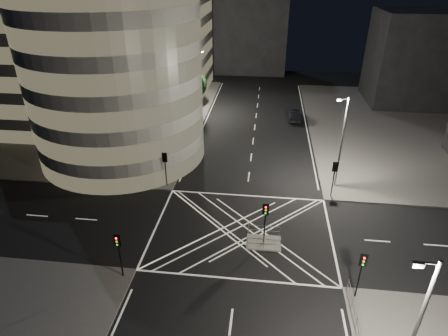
# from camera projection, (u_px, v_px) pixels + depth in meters

# --- Properties ---
(ground) EXTENTS (120.00, 120.00, 0.00)m
(ground) POSITION_uv_depth(u_px,v_px,m) (242.00, 231.00, 34.29)
(ground) COLOR black
(ground) RESTS_ON ground
(sidewalk_far_left) EXTENTS (42.00, 42.00, 0.15)m
(sidewalk_far_left) POSITION_uv_depth(u_px,v_px,m) (77.00, 114.00, 60.80)
(sidewalk_far_left) COLOR #54524F
(sidewalk_far_left) RESTS_ON ground
(central_island) EXTENTS (3.00, 2.00, 0.15)m
(central_island) POSITION_uv_depth(u_px,v_px,m) (264.00, 243.00, 32.74)
(central_island) COLOR slate
(central_island) RESTS_ON ground
(office_tower_curved) EXTENTS (30.00, 29.00, 27.20)m
(office_tower_curved) POSITION_uv_depth(u_px,v_px,m) (90.00, 45.00, 46.71)
(office_tower_curved) COLOR gray
(office_tower_curved) RESTS_ON sidewalk_far_left
(office_block_rear) EXTENTS (24.00, 16.00, 22.00)m
(office_block_rear) POSITION_uv_depth(u_px,v_px,m) (140.00, 29.00, 67.84)
(office_block_rear) COLOR gray
(office_block_rear) RESTS_ON sidewalk_far_left
(building_right_far) EXTENTS (14.00, 12.00, 15.00)m
(building_right_far) POSITION_uv_depth(u_px,v_px,m) (416.00, 58.00, 62.79)
(building_right_far) COLOR black
(building_right_far) RESTS_ON sidewalk_far_right
(building_far_end) EXTENTS (18.00, 8.00, 18.00)m
(building_far_end) POSITION_uv_depth(u_px,v_px,m) (245.00, 30.00, 80.95)
(building_far_end) COLOR black
(building_far_end) RESTS_ON ground
(tree_a) EXTENTS (4.17, 4.17, 6.58)m
(tree_a) POSITION_uv_depth(u_px,v_px,m) (154.00, 142.00, 41.16)
(tree_a) COLOR black
(tree_a) RESTS_ON sidewalk_far_left
(tree_b) EXTENTS (5.20, 5.20, 8.31)m
(tree_b) POSITION_uv_depth(u_px,v_px,m) (167.00, 113.00, 45.84)
(tree_b) COLOR black
(tree_b) RESTS_ON sidewalk_far_left
(tree_c) EXTENTS (4.15, 4.15, 7.32)m
(tree_c) POSITION_uv_depth(u_px,v_px,m) (178.00, 101.00, 51.25)
(tree_c) COLOR black
(tree_c) RESTS_ON sidewalk_far_left
(tree_d) EXTENTS (5.24, 5.24, 8.29)m
(tree_d) POSITION_uv_depth(u_px,v_px,m) (187.00, 86.00, 56.32)
(tree_d) COLOR black
(tree_d) RESTS_ON sidewalk_far_left
(tree_e) EXTENTS (3.98, 3.98, 6.09)m
(tree_e) POSITION_uv_depth(u_px,v_px,m) (195.00, 84.00, 62.25)
(tree_e) COLOR black
(tree_e) RESTS_ON sidewalk_far_left
(traffic_signal_fl) EXTENTS (0.55, 0.22, 4.00)m
(traffic_signal_fl) POSITION_uv_depth(u_px,v_px,m) (165.00, 163.00, 39.73)
(traffic_signal_fl) COLOR black
(traffic_signal_fl) RESTS_ON sidewalk_far_left
(traffic_signal_nl) EXTENTS (0.55, 0.22, 4.00)m
(traffic_signal_nl) POSITION_uv_depth(u_px,v_px,m) (118.00, 248.00, 27.88)
(traffic_signal_nl) COLOR black
(traffic_signal_nl) RESTS_ON sidewalk_near_left
(traffic_signal_fr) EXTENTS (0.55, 0.22, 4.00)m
(traffic_signal_fr) POSITION_uv_depth(u_px,v_px,m) (334.00, 173.00, 37.90)
(traffic_signal_fr) COLOR black
(traffic_signal_fr) RESTS_ON sidewalk_far_right
(traffic_signal_nr) EXTENTS (0.55, 0.22, 4.00)m
(traffic_signal_nr) POSITION_uv_depth(u_px,v_px,m) (362.00, 268.00, 26.05)
(traffic_signal_nr) COLOR black
(traffic_signal_nr) RESTS_ON sidewalk_near_right
(traffic_signal_island) EXTENTS (0.55, 0.22, 4.00)m
(traffic_signal_island) POSITION_uv_depth(u_px,v_px,m) (265.00, 216.00, 31.38)
(traffic_signal_island) COLOR black
(traffic_signal_island) RESTS_ON central_island
(street_lamp_left_near) EXTENTS (1.25, 0.25, 10.00)m
(street_lamp_left_near) POSITION_uv_depth(u_px,v_px,m) (170.00, 122.00, 43.07)
(street_lamp_left_near) COLOR slate
(street_lamp_left_near) RESTS_ON sidewalk_far_left
(street_lamp_left_far) EXTENTS (1.25, 0.25, 10.00)m
(street_lamp_left_far) POSITION_uv_depth(u_px,v_px,m) (198.00, 80.00, 58.76)
(street_lamp_left_far) COLOR slate
(street_lamp_left_far) RESTS_ON sidewalk_far_left
(street_lamp_right_far) EXTENTS (1.25, 0.25, 10.00)m
(street_lamp_right_far) POSITION_uv_depth(u_px,v_px,m) (341.00, 141.00, 38.50)
(street_lamp_right_far) COLOR slate
(street_lamp_right_far) RESTS_ON sidewalk_far_right
(street_lamp_right_near) EXTENTS (1.25, 0.25, 10.00)m
(street_lamp_right_near) POSITION_uv_depth(u_px,v_px,m) (414.00, 332.00, 18.45)
(street_lamp_right_near) COLOR slate
(street_lamp_right_near) RESTS_ON sidewalk_near_right
(railing_island_south) EXTENTS (2.80, 0.06, 1.10)m
(railing_island_south) POSITION_uv_depth(u_px,v_px,m) (264.00, 244.00, 31.65)
(railing_island_south) COLOR slate
(railing_island_south) RESTS_ON central_island
(railing_island_north) EXTENTS (2.80, 0.06, 1.10)m
(railing_island_north) POSITION_uv_depth(u_px,v_px,m) (264.00, 230.00, 33.22)
(railing_island_north) COLOR slate
(railing_island_north) RESTS_ON central_island
(sedan) EXTENTS (2.11, 5.10, 1.64)m
(sedan) POSITION_uv_depth(u_px,v_px,m) (293.00, 115.00, 58.37)
(sedan) COLOR black
(sedan) RESTS_ON ground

